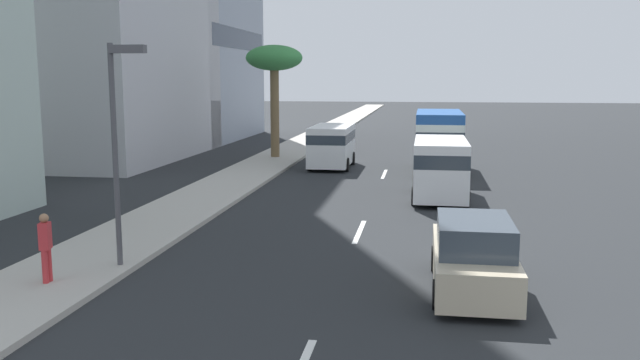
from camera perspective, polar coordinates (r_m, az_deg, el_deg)
name	(u,v)px	position (r m, az deg, el deg)	size (l,w,h in m)	color
ground_plane	(388,166)	(37.22, 5.85, 1.21)	(198.00, 198.00, 0.00)	#26282B
sidewalk_right	(269,162)	(38.18, -4.39, 1.54)	(162.00, 3.11, 0.15)	#B2ADA3
lane_stripe_mid	(360,232)	(21.33, 3.42, -4.44)	(3.20, 0.16, 0.01)	silver
lane_stripe_far	(384,174)	(34.00, 5.54, 0.51)	(3.20, 0.16, 0.01)	silver
minibus_lead	(439,139)	(34.90, 10.15, 3.46)	(6.41, 2.42, 3.15)	silver
van_second	(332,144)	(36.24, 1.03, 3.15)	(4.79, 2.19, 2.29)	white
car_third	(473,257)	(15.75, 13.02, -6.43)	(4.64, 1.85, 1.72)	beige
van_fourth	(440,165)	(27.20, 10.29, 1.26)	(5.06, 2.20, 2.41)	white
pedestrian_near_lamp	(46,245)	(16.72, -22.51, -5.16)	(0.36, 0.29, 1.63)	red
palm_tree	(274,62)	(39.96, -3.95, 10.07)	(3.36, 3.36, 6.64)	brown
street_lamp	(119,127)	(17.21, -16.91, 4.41)	(0.24, 0.97, 5.57)	#4C4C51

